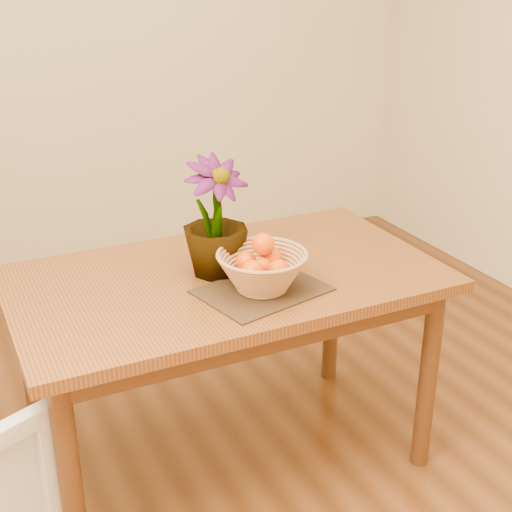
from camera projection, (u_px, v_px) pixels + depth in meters
name	position (u px, v px, depth m)	size (l,w,h in m)	color
floor	(266.00, 510.00, 2.39)	(4.50, 4.50, 0.00)	brown
wall_back	(75.00, 29.00, 3.72)	(4.00, 0.02, 2.70)	#FAE8BE
table	(227.00, 298.00, 2.38)	(1.40, 0.80, 0.75)	brown
placemat	(262.00, 290.00, 2.23)	(0.37, 0.28, 0.01)	#3D2816
wicker_basket	(262.00, 273.00, 2.20)	(0.28, 0.28, 0.12)	tan
orange_pile	(262.00, 261.00, 2.19)	(0.17, 0.16, 0.13)	#E15703
potted_plant	(215.00, 218.00, 2.28)	(0.22, 0.22, 0.39)	#184614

